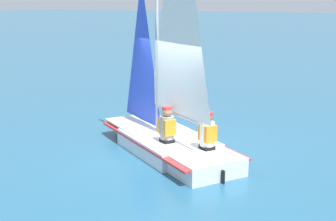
{
  "coord_description": "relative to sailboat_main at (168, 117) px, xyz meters",
  "views": [
    {
      "loc": [
        -5.24,
        8.7,
        3.37
      ],
      "look_at": [
        0.0,
        0.0,
        0.98
      ],
      "focal_mm": 50.0,
      "sensor_mm": 36.0,
      "label": 1
    }
  ],
  "objects": [
    {
      "name": "ground_plane",
      "position": [
        0.0,
        -0.0,
        -0.84
      ],
      "size": [
        260.0,
        260.0,
        0.0
      ],
      "primitive_type": "plane",
      "color": "#235675"
    },
    {
      "name": "sailor_helm",
      "position": [
        -0.21,
        0.39,
        -0.2
      ],
      "size": [
        0.42,
        0.41,
        1.16
      ],
      "rotation": [
        0.0,
        0.0,
        5.76
      ],
      "color": "black",
      "rests_on": "ground_plane"
    },
    {
      "name": "sailboat_main",
      "position": [
        0.0,
        0.0,
        0.0
      ],
      "size": [
        4.28,
        3.36,
        5.96
      ],
      "rotation": [
        0.0,
        0.0,
        5.76
      ],
      "color": "silver",
      "rests_on": "ground_plane"
    },
    {
      "name": "sailor_crew",
      "position": [
        -1.17,
        0.38,
        -0.2
      ],
      "size": [
        0.42,
        0.41,
        1.16
      ],
      "rotation": [
        0.0,
        0.0,
        5.76
      ],
      "color": "black",
      "rests_on": "ground_plane"
    }
  ]
}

